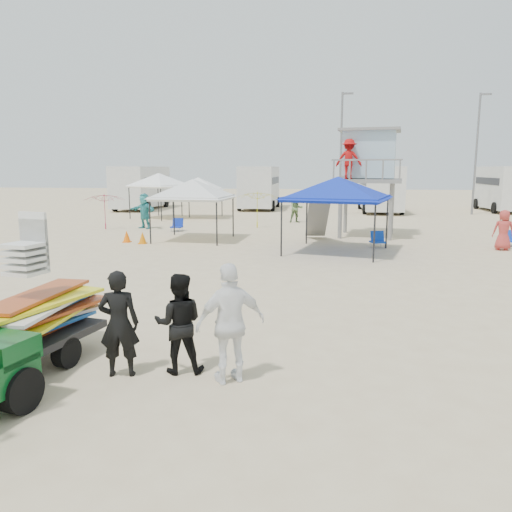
# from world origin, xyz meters

# --- Properties ---
(ground) EXTENTS (140.00, 140.00, 0.00)m
(ground) POSITION_xyz_m (0.00, 0.00, 0.00)
(ground) COLOR beige
(ground) RESTS_ON ground
(surf_trailer) EXTENTS (1.64, 2.47, 2.15)m
(surf_trailer) POSITION_xyz_m (-2.64, -0.03, 0.88)
(surf_trailer) COLOR black
(surf_trailer) RESTS_ON ground
(man_left) EXTENTS (0.66, 0.50, 1.63)m
(man_left) POSITION_xyz_m (-1.13, -0.33, 0.82)
(man_left) COLOR black
(man_left) RESTS_ON ground
(man_mid) EXTENTS (0.85, 0.72, 1.55)m
(man_mid) POSITION_xyz_m (-0.28, -0.08, 0.78)
(man_mid) COLOR black
(man_mid) RESTS_ON ground
(man_right) EXTENTS (1.12, 0.89, 1.78)m
(man_right) POSITION_xyz_m (0.57, -0.33, 0.89)
(man_right) COLOR white
(man_right) RESTS_ON ground
(lifeguard_tower) EXTENTS (3.39, 3.39, 4.76)m
(lifeguard_tower) POSITION_xyz_m (3.81, 16.40, 3.54)
(lifeguard_tower) COLOR gray
(lifeguard_tower) RESTS_ON ground
(canopy_blue) EXTENTS (4.15, 4.15, 3.22)m
(canopy_blue) POSITION_xyz_m (2.40, 11.58, 2.67)
(canopy_blue) COLOR black
(canopy_blue) RESTS_ON ground
(canopy_white_a) EXTENTS (3.19, 3.19, 3.06)m
(canopy_white_a) POSITION_xyz_m (-3.71, 14.02, 2.51)
(canopy_white_a) COLOR black
(canopy_white_a) RESTS_ON ground
(canopy_white_b) EXTENTS (3.65, 3.65, 3.22)m
(canopy_white_b) POSITION_xyz_m (-8.31, 23.26, 2.67)
(canopy_white_b) COLOR black
(canopy_white_b) RESTS_ON ground
(canopy_white_c) EXTENTS (3.06, 3.06, 2.96)m
(canopy_white_c) POSITION_xyz_m (-5.95, 23.84, 2.41)
(canopy_white_c) COLOR black
(canopy_white_c) RESTS_ON ground
(umbrella_a) EXTENTS (2.63, 2.65, 1.86)m
(umbrella_a) POSITION_xyz_m (-9.21, 17.18, 0.93)
(umbrella_a) COLOR #AF1236
(umbrella_a) RESTS_ON ground
(umbrella_b) EXTENTS (2.96, 2.97, 1.96)m
(umbrella_b) POSITION_xyz_m (-1.51, 18.83, 0.98)
(umbrella_b) COLOR yellow
(umbrella_b) RESTS_ON ground
(cone_near) EXTENTS (0.34, 0.34, 0.50)m
(cone_near) POSITION_xyz_m (-5.57, 12.66, 0.25)
(cone_near) COLOR orange
(cone_near) RESTS_ON ground
(cone_far) EXTENTS (0.34, 0.34, 0.50)m
(cone_far) POSITION_xyz_m (-6.38, 12.98, 0.25)
(cone_far) COLOR #F56407
(cone_far) RESTS_ON ground
(beach_chair_a) EXTENTS (0.56, 0.59, 0.64)m
(beach_chair_a) POSITION_xyz_m (-5.35, 17.01, 0.31)
(beach_chair_a) COLOR #0F29A3
(beach_chair_a) RESTS_ON ground
(beach_chair_b) EXTENTS (0.66, 0.71, 0.64)m
(beach_chair_b) POSITION_xyz_m (4.07, 13.02, 0.31)
(beach_chair_b) COLOR #103DAF
(beach_chair_b) RESTS_ON ground
(beach_chair_c) EXTENTS (0.74, 0.85, 0.64)m
(beach_chair_c) POSITION_xyz_m (9.52, 13.99, 0.31)
(beach_chair_c) COLOR #103BAF
(beach_chair_c) RESTS_ON ground
(rv_far_left) EXTENTS (2.64, 6.80, 3.25)m
(rv_far_left) POSITION_xyz_m (-12.00, 29.99, 1.80)
(rv_far_left) COLOR silver
(rv_far_left) RESTS_ON ground
(rv_mid_left) EXTENTS (2.65, 6.50, 3.25)m
(rv_mid_left) POSITION_xyz_m (-3.00, 31.49, 1.80)
(rv_mid_left) COLOR silver
(rv_mid_left) RESTS_ON ground
(rv_mid_right) EXTENTS (2.64, 7.00, 3.25)m
(rv_mid_right) POSITION_xyz_m (6.00, 29.99, 1.80)
(rv_mid_right) COLOR silver
(rv_mid_right) RESTS_ON ground
(rv_far_right) EXTENTS (2.64, 6.60, 3.25)m
(rv_far_right) POSITION_xyz_m (15.00, 31.49, 1.80)
(rv_far_right) COLOR silver
(rv_far_right) RESTS_ON ground
(light_pole_left) EXTENTS (0.14, 0.14, 8.00)m
(light_pole_left) POSITION_xyz_m (3.00, 27.00, 4.00)
(light_pole_left) COLOR slate
(light_pole_left) RESTS_ON ground
(light_pole_right) EXTENTS (0.14, 0.14, 8.00)m
(light_pole_right) POSITION_xyz_m (12.00, 28.50, 4.00)
(light_pole_right) COLOR slate
(light_pole_right) RESTS_ON ground
(distant_beachgoers) EXTENTS (17.41, 18.29, 1.84)m
(distant_beachgoers) POSITION_xyz_m (-1.33, 19.23, 0.86)
(distant_beachgoers) COLOR #AEC048
(distant_beachgoers) RESTS_ON ground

